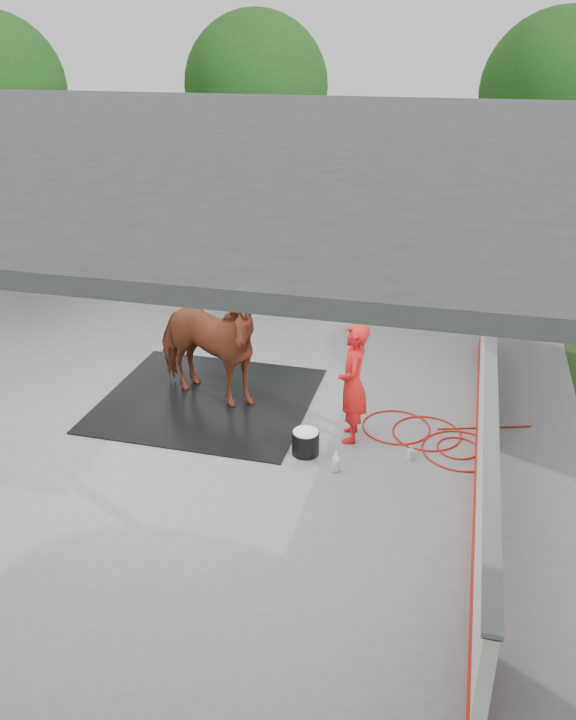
% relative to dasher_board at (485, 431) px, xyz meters
% --- Properties ---
extents(ground, '(100.00, 100.00, 0.00)m').
position_rel_dasher_board_xyz_m(ground, '(-4.60, 0.00, -0.59)').
color(ground, '#1E3814').
extents(concrete_slab, '(12.00, 10.00, 0.05)m').
position_rel_dasher_board_xyz_m(concrete_slab, '(-4.60, 0.00, -0.57)').
color(concrete_slab, slate).
rests_on(concrete_slab, ground).
extents(pavilion_structure, '(12.60, 10.60, 4.05)m').
position_rel_dasher_board_xyz_m(pavilion_structure, '(-4.60, -0.00, 3.37)').
color(pavilion_structure, beige).
rests_on(pavilion_structure, ground).
extents(dasher_board, '(0.16, 8.00, 1.15)m').
position_rel_dasher_board_xyz_m(dasher_board, '(0.00, 0.00, 0.00)').
color(dasher_board, '#AC180E').
rests_on(dasher_board, concrete_slab).
extents(tree_belt, '(28.00, 28.00, 5.80)m').
position_rel_dasher_board_xyz_m(tree_belt, '(-4.30, 0.90, 3.20)').
color(tree_belt, '#382314').
rests_on(tree_belt, ground).
extents(rubber_mat, '(3.08, 2.89, 0.02)m').
position_rel_dasher_board_xyz_m(rubber_mat, '(-4.03, 0.84, -0.53)').
color(rubber_mat, black).
rests_on(rubber_mat, concrete_slab).
extents(horse, '(2.24, 1.53, 1.73)m').
position_rel_dasher_board_xyz_m(horse, '(-4.03, 0.84, 0.34)').
color(horse, brown).
rests_on(horse, rubber_mat).
extents(handler, '(0.48, 0.66, 1.67)m').
position_rel_dasher_board_xyz_m(handler, '(-1.74, 0.30, 0.29)').
color(handler, red).
rests_on(handler, concrete_slab).
extents(wash_bucket, '(0.36, 0.36, 0.34)m').
position_rel_dasher_board_xyz_m(wash_bucket, '(-2.25, -0.25, -0.37)').
color(wash_bucket, black).
rests_on(wash_bucket, concrete_slab).
extents(soap_bottle_a, '(0.12, 0.12, 0.28)m').
position_rel_dasher_board_xyz_m(soap_bottle_a, '(-1.78, -0.55, -0.40)').
color(soap_bottle_a, silver).
rests_on(soap_bottle_a, concrete_slab).
extents(soap_bottle_b, '(0.13, 0.13, 0.20)m').
position_rel_dasher_board_xyz_m(soap_bottle_b, '(-0.89, -0.02, -0.44)').
color(soap_bottle_b, '#338CD8').
rests_on(soap_bottle_b, concrete_slab).
extents(hose_coil, '(2.34, 1.44, 0.02)m').
position_rel_dasher_board_xyz_m(hose_coil, '(-0.65, 0.55, -0.53)').
color(hose_coil, red).
rests_on(hose_coil, concrete_slab).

